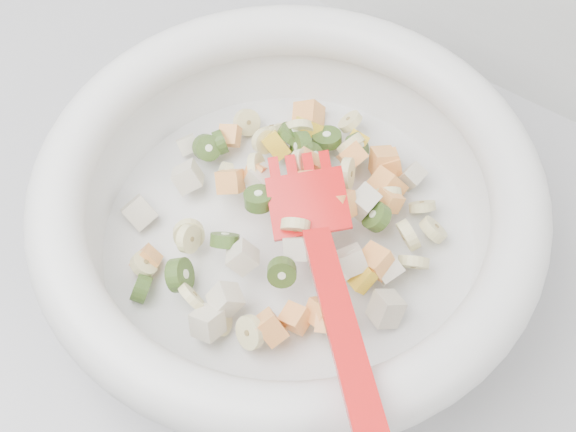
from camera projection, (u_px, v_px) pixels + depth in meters
The scene contains 1 object.
mixing_bowl at pixel (288, 207), 0.58m from camera, with size 0.40×0.40×0.14m.
Camera 1 is at (0.06, 1.19, 1.44)m, focal length 45.00 mm.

